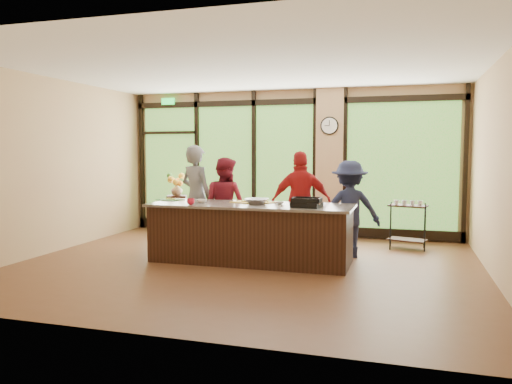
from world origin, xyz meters
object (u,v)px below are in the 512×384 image
Objects in this scene: bar_cart at (408,220)px; cook_right at (349,209)px; cook_left at (196,197)px; flower_stand at (177,214)px; island_base at (251,234)px; roasting_pan at (307,205)px.

cook_right is at bearing -118.47° from bar_cart.
cook_left is 1.87m from flower_stand.
bar_cart is at bearing 36.80° from island_base.
cook_right reaches higher than roasting_pan.
cook_right is 1.98× the size of flower_stand.
flower_stand is at bearing -169.34° from bar_cart.
cook_left reaches higher than bar_cart.
island_base is at bearing -64.33° from flower_stand.
cook_left is at bearing 148.72° from island_base.
island_base is 1.95× the size of cook_right.
cook_left reaches higher than island_base.
cook_left is 4.45× the size of roasting_pan.
island_base reaches higher than bar_cart.
roasting_pan is at bearing -110.60° from bar_cart.
cook_left is at bearing 164.56° from roasting_pan.
bar_cart is (0.93, 0.96, -0.27)m from cook_right.
bar_cart is at bearing -26.04° from flower_stand.
cook_left is 2.38m from roasting_pan.
cook_right is 4.04m from flower_stand.
cook_left reaches higher than cook_right.
roasting_pan is (0.93, -0.19, 0.52)m from island_base.
bar_cart is at bearing 61.91° from roasting_pan.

